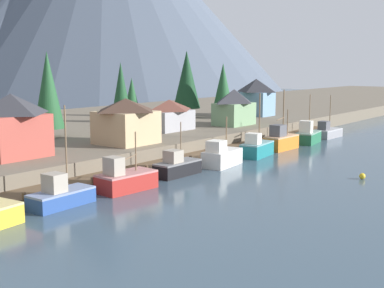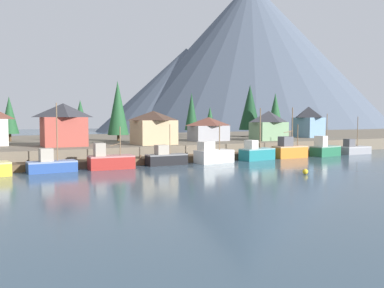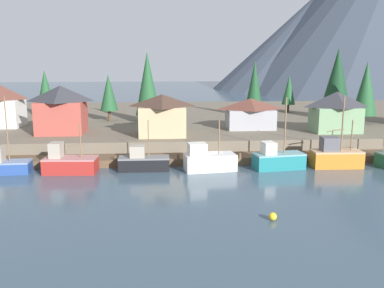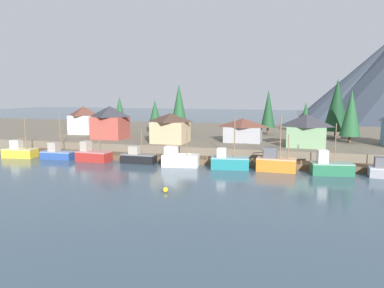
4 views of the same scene
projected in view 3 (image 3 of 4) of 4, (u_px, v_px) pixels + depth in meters
The scene contains 23 objects.
ground_plane at pixel (196, 141), 74.13m from camera, with size 400.00×400.00×1.00m, color #384C5B.
dock at pixel (208, 159), 56.32m from camera, with size 80.00×4.00×1.60m.
shoreline_bank at pixel (191, 121), 85.52m from camera, with size 400.00×56.00×2.50m, color #665B4C.
mountain_west_peak at pixel (322, 39), 195.82m from camera, with size 100.88×100.88×46.19m, color #475160.
fishing_boat_blue at pixel (2, 165), 50.89m from camera, with size 6.36×2.79×9.27m.
fishing_boat_red at pixel (69, 163), 51.18m from camera, with size 6.43×3.35×6.01m.
fishing_boat_black at pixel (143, 162), 52.35m from camera, with size 6.27×2.39×6.28m.
fishing_boat_white at pixel (208, 160), 52.24m from camera, with size 6.58×3.63×6.26m.
fishing_boat_teal at pixel (278, 159), 52.98m from camera, with size 6.57×3.51×8.94m.
fishing_boat_orange at pixel (335, 156), 53.83m from camera, with size 6.34×2.92×9.15m.
house_red at pixel (61, 109), 63.72m from camera, with size 7.22×6.33×7.22m.
house_grey at pixel (250, 113), 68.12m from camera, with size 7.90×5.03×4.93m.
house_tan at pixel (162, 114), 62.31m from camera, with size 7.08×6.93×6.03m.
house_white at pixel (3, 106), 70.17m from camera, with size 6.11×6.24×6.83m.
house_green at pixel (336, 111), 64.92m from camera, with size 7.36×4.97×6.24m.
conifer_near_left at pixel (45, 90), 81.53m from camera, with size 3.51×3.51×9.12m.
conifer_near_right at pixel (109, 93), 76.54m from camera, with size 3.20×3.20×8.43m.
conifer_mid_left at pixel (254, 84), 82.26m from camera, with size 3.36×3.36×10.88m.
conifer_mid_right at pixel (148, 84), 74.39m from camera, with size 4.36×4.36×12.35m.
conifer_back_left at pixel (366, 89), 73.26m from camera, with size 4.12×4.12×10.75m.
conifer_back_right at pixel (289, 90), 89.13m from camera, with size 2.85×2.85×7.84m.
conifer_centre at pixel (337, 79), 80.10m from camera, with size 5.48×5.48×13.23m.
channel_buoy at pixel (273, 216), 36.00m from camera, with size 0.70×0.70×0.70m, color gold.
Camera 3 is at (-6.24, -52.54, 13.46)m, focal length 39.50 mm.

